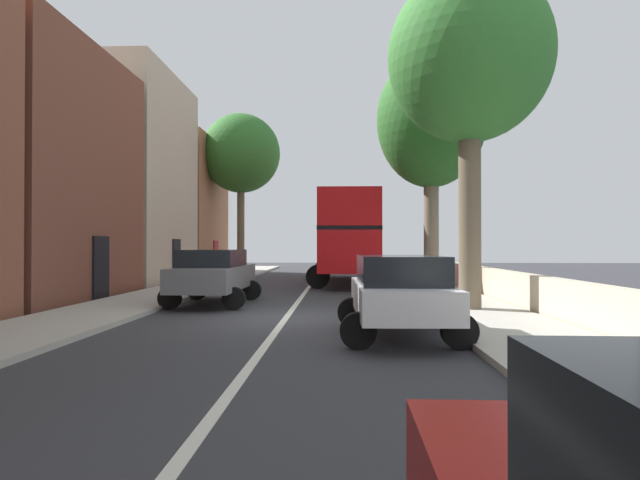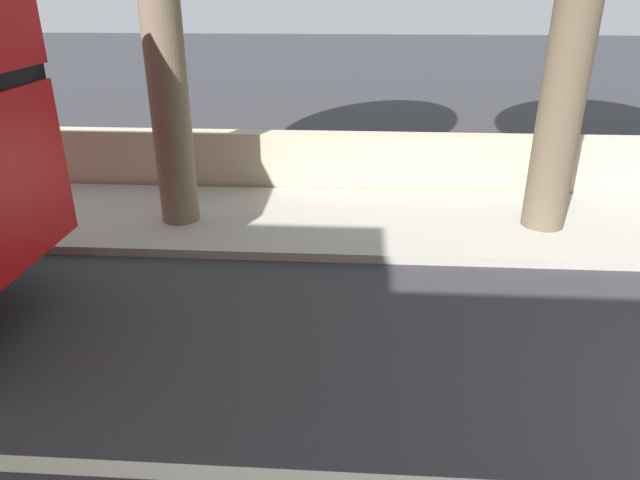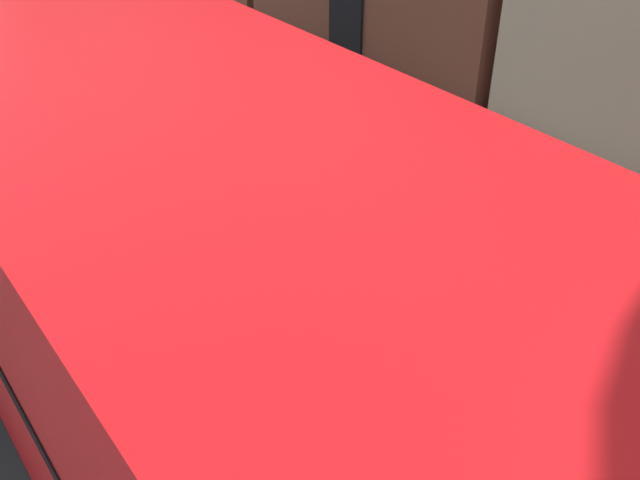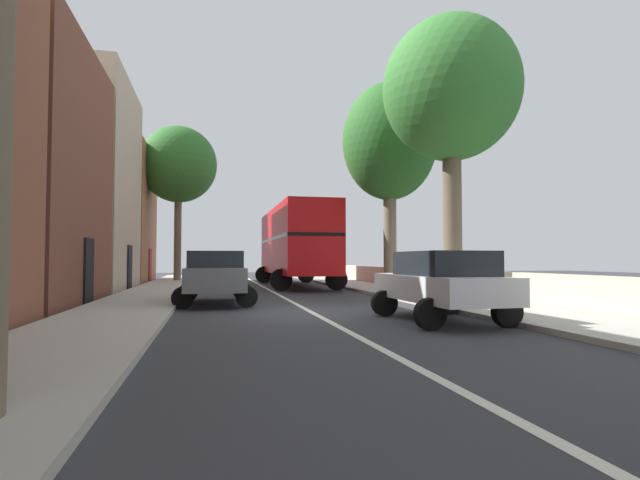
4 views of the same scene
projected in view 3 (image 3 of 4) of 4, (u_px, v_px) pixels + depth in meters
The scene contains 3 objects.
sidewalk_left at pixel (197, 28), 17.70m from camera, with size 2.60×60.00×0.12m, color #B2ADA3.
double_decker_bus at pixel (217, 343), 4.73m from camera, with size 3.56×11.00×4.06m.
parked_car_grey_left_3 at pixel (158, 43), 14.06m from camera, with size 2.48×4.46×1.67m.
Camera 3 is at (3.27, 15.94, 5.59)m, focal length 39.46 mm.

